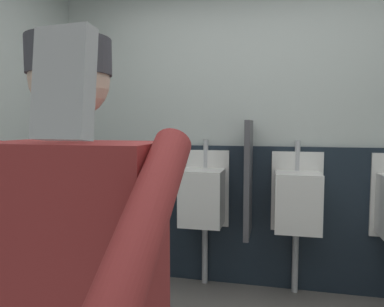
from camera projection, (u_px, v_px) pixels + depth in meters
The scene contains 7 objects.
wall_back at pixel (257, 116), 3.02m from camera, with size 4.01×0.12×2.88m, color silver.
wainscot_band_back at pixel (255, 216), 3.02m from camera, with size 3.41×0.03×1.19m, color #19232D.
urinal_left at pixel (203, 196), 2.96m from camera, with size 0.40×0.34×1.24m.
urinal_middle at pixel (297, 200), 2.79m from camera, with size 0.40×0.34×1.24m.
privacy_divider_panel at pixel (248, 178), 2.79m from camera, with size 0.04×0.40×0.90m, color #4C4C51.
person at pixel (74, 294), 0.94m from camera, with size 0.67×0.60×1.58m.
cell_phone at pixel (64, 84), 0.35m from camera, with size 0.06×0.02×0.11m, color silver.
Camera 1 is at (0.15, -1.46, 1.37)m, focal length 33.56 mm.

